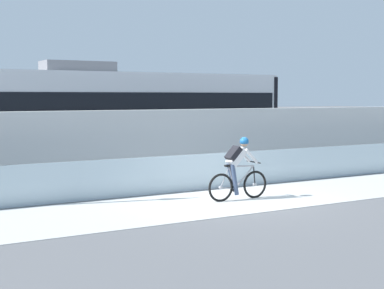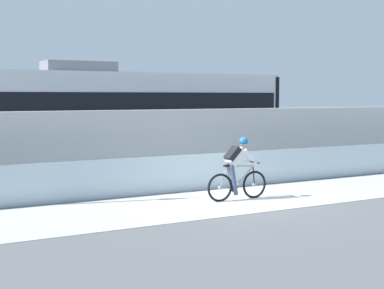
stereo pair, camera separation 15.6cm
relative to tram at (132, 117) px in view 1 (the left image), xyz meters
The scene contains 8 objects.
ground_plane 7.11m from the tram, 92.02° to the right, with size 200.00×200.00×0.00m, color slate.
bike_path_deck 7.11m from the tram, 92.02° to the right, with size 32.00×3.20×0.01m, color silver.
glass_parapet 5.19m from the tram, 92.76° to the right, with size 32.00×0.05×1.02m, color silver.
concrete_barrier_wall 3.30m from the tram, 94.31° to the right, with size 32.00×0.36×2.23m, color silver.
tram_rail_near 2.03m from the tram, 108.60° to the right, with size 32.00×0.08×0.01m, color #595654.
tram_rail_far 2.03m from the tram, 108.60° to the left, with size 32.00×0.08×0.01m, color #595654.
tram is the anchor object (origin of this frame).
cyclist_on_bike 6.94m from the tram, 90.72° to the right, with size 1.77×0.58×1.61m.
Camera 1 is at (-7.99, -11.93, 2.65)m, focal length 53.43 mm.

